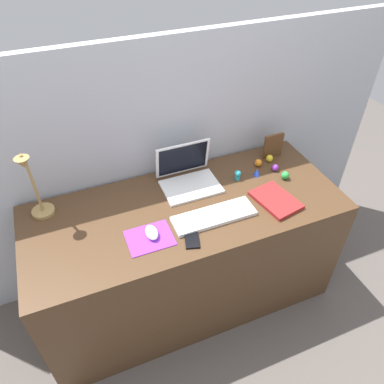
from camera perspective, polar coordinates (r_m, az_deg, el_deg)
name	(u,v)px	position (r m, az deg, el deg)	size (l,w,h in m)	color
ground_plane	(187,292)	(2.42, -0.71, -15.25)	(6.00, 6.00, 0.00)	#59514C
back_wall	(163,167)	(2.12, -4.54, 3.89)	(2.81, 0.05, 1.47)	#B2B7C1
desk	(187,255)	(2.12, -0.79, -9.66)	(1.61, 0.66, 0.74)	#4C331E
laptop	(187,174)	(1.97, -0.74, 2.79)	(0.30, 0.25, 0.21)	white
keyboard	(214,216)	(1.79, 3.42, -3.73)	(0.41, 0.13, 0.02)	white
mousepad	(150,238)	(1.71, -6.58, -7.08)	(0.21, 0.17, 0.00)	purple
mouse	(152,232)	(1.71, -6.26, -6.25)	(0.06, 0.10, 0.03)	white
cell_phone	(192,238)	(1.70, -0.06, -7.09)	(0.06, 0.13, 0.01)	black
desk_lamp	(34,188)	(1.82, -23.27, 0.54)	(0.11, 0.17, 0.40)	#A5844C
notebook_pad	(276,200)	(1.92, 12.82, -1.21)	(0.17, 0.24, 0.02)	maroon
picture_frame	(273,146)	(2.20, 12.44, 6.98)	(0.12, 0.02, 0.15)	brown
toy_figurine_blue	(257,172)	(2.06, 10.02, 3.06)	(0.04, 0.04, 0.04)	blue
toy_figurine_green	(285,175)	(2.07, 14.23, 2.50)	(0.04, 0.04, 0.05)	green
toy_figurine_orange	(258,163)	(2.14, 10.23, 4.47)	(0.04, 0.04, 0.04)	orange
toy_figurine_cyan	(238,175)	(2.01, 7.10, 2.67)	(0.03, 0.03, 0.06)	#28B7CC
toy_figurine_yellow	(270,158)	(2.18, 11.92, 5.12)	(0.04, 0.04, 0.04)	yellow
toy_figurine_purple	(275,168)	(2.12, 12.75, 3.70)	(0.04, 0.04, 0.04)	purple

